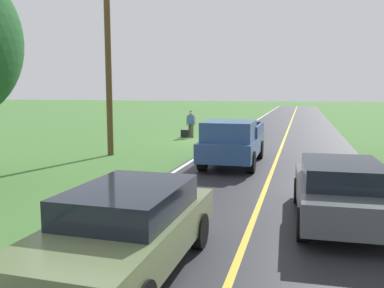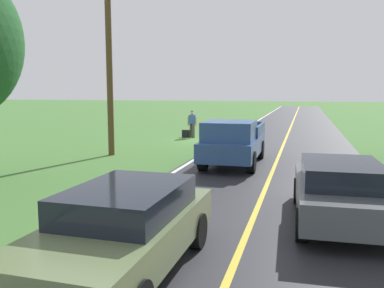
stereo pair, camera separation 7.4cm
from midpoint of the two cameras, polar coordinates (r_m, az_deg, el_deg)
name	(u,v)px [view 2 (the right image)]	position (r m, az deg, el deg)	size (l,w,h in m)	color
ground_plane	(210,140)	(24.53, 2.59, 0.59)	(200.00, 200.00, 0.00)	#427033
road_surface	(284,142)	(23.92, 13.08, 0.23)	(7.29, 120.00, 0.00)	#28282D
lane_edge_line	(226,140)	(24.32, 4.90, 0.52)	(0.16, 117.60, 0.00)	silver
lane_centre_line	(284,142)	(23.92, 13.08, 0.24)	(0.14, 117.60, 0.00)	gold
hitchhiker_walking	(192,122)	(25.73, 0.13, 3.11)	(0.62, 0.51, 1.75)	#4C473D
suitcase_carried	(186,134)	(25.83, -0.82, 1.49)	(0.20, 0.46, 0.49)	black
pickup_truck_passing	(233,141)	(16.12, 6.00, 0.41)	(2.14, 5.42, 1.82)	#2D4C84
sedan_mid_oncoming	(340,190)	(9.61, 20.46, -6.12)	(2.06, 4.47, 1.41)	#4C5156
sedan_ahead_same_lane	(124,228)	(6.68, -9.30, -11.66)	(1.97, 4.42, 1.41)	#66754C
utility_pole_roadside	(109,66)	(18.87, -11.55, 10.80)	(0.28, 0.28, 8.16)	brown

